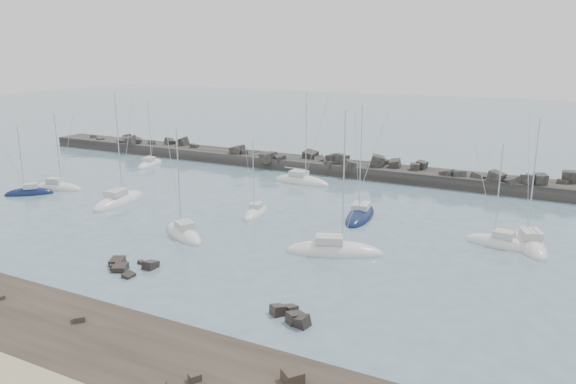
% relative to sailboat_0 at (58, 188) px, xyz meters
% --- Properties ---
extents(ground, '(400.00, 400.00, 0.00)m').
position_rel_sailboat_0_xyz_m(ground, '(34.68, -8.70, -0.15)').
color(ground, slate).
rests_on(ground, ground).
extents(rock_shelf, '(140.00, 12.00, 1.97)m').
position_rel_sailboat_0_xyz_m(rock_shelf, '(34.60, -30.68, -0.13)').
color(rock_shelf, '#2B231D').
rests_on(rock_shelf, ground).
extents(rock_cluster_near, '(4.72, 3.92, 1.27)m').
position_rel_sailboat_0_xyz_m(rock_cluster_near, '(30.40, -18.03, -0.03)').
color(rock_cluster_near, black).
rests_on(rock_cluster_near, ground).
extents(rock_cluster_far, '(3.87, 2.96, 1.55)m').
position_rel_sailboat_0_xyz_m(rock_cluster_far, '(48.38, -19.64, 0.02)').
color(rock_cluster_far, black).
rests_on(rock_cluster_far, ground).
extents(breakwater, '(115.00, 7.47, 5.24)m').
position_rel_sailboat_0_xyz_m(breakwater, '(27.61, 29.26, 0.18)').
color(breakwater, '#282623').
rests_on(breakwater, ground).
extents(sailboat_0, '(7.78, 4.29, 11.95)m').
position_rel_sailboat_0_xyz_m(sailboat_0, '(0.00, 0.00, 0.00)').
color(sailboat_0, silver).
rests_on(sailboat_0, ground).
extents(sailboat_1, '(3.85, 7.87, 11.98)m').
position_rel_sailboat_0_xyz_m(sailboat_1, '(0.22, 19.45, -0.01)').
color(sailboat_1, silver).
rests_on(sailboat_1, ground).
extents(sailboat_2, '(6.05, 5.81, 10.44)m').
position_rel_sailboat_0_xyz_m(sailboat_2, '(-1.07, -3.98, 0.00)').
color(sailboat_2, '#0F1A3F').
rests_on(sailboat_2, ground).
extents(sailboat_3, '(4.16, 10.01, 15.41)m').
position_rel_sailboat_0_xyz_m(sailboat_3, '(13.15, -1.35, 0.01)').
color(sailboat_3, silver).
rests_on(sailboat_3, ground).
extents(sailboat_4, '(9.46, 3.46, 14.72)m').
position_rel_sailboat_0_xyz_m(sailboat_4, '(29.42, 20.16, 0.00)').
color(sailboat_4, silver).
rests_on(sailboat_4, ground).
extents(sailboat_5, '(8.08, 6.07, 12.67)m').
position_rel_sailboat_0_xyz_m(sailboat_5, '(29.13, -8.05, 0.00)').
color(sailboat_5, silver).
rests_on(sailboat_5, ground).
extents(sailboat_6, '(3.13, 6.63, 10.24)m').
position_rel_sailboat_0_xyz_m(sailboat_6, '(31.88, 2.57, -0.02)').
color(sailboat_6, silver).
rests_on(sailboat_6, ground).
extents(sailboat_7, '(10.17, 6.36, 15.39)m').
position_rel_sailboat_0_xyz_m(sailboat_7, '(45.77, -5.30, 0.00)').
color(sailboat_7, silver).
rests_on(sailboat_7, ground).
extents(sailboat_8, '(4.12, 9.56, 14.54)m').
position_rel_sailboat_0_xyz_m(sailboat_8, '(43.75, 7.40, -0.01)').
color(sailboat_8, '#0F1A3F').
rests_on(sailboat_8, ground).
extents(sailboat_9, '(7.43, 3.26, 11.57)m').
position_rel_sailboat_0_xyz_m(sailboat_9, '(60.10, 4.78, 0.00)').
color(sailboat_9, silver).
rests_on(sailboat_9, ground).
extents(sailboat_10, '(5.81, 9.36, 14.29)m').
position_rel_sailboat_0_xyz_m(sailboat_10, '(62.77, 6.06, 0.01)').
color(sailboat_10, silver).
rests_on(sailboat_10, ground).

